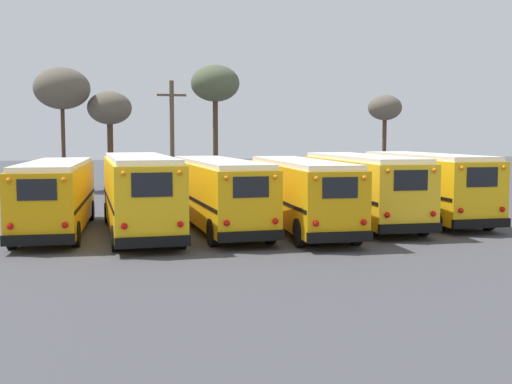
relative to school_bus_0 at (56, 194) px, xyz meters
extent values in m
plane|color=#424247|center=(8.37, -0.88, -1.62)|extent=(160.00, 160.00, 0.00)
cube|color=#E5A00C|center=(0.00, 0.02, -0.07)|extent=(2.82, 10.13, 2.43)
cube|color=white|center=(0.00, 0.02, 1.25)|extent=(2.62, 9.72, 0.20)
cube|color=black|center=(-0.23, -5.03, -1.10)|extent=(2.42, 0.31, 0.36)
cube|color=black|center=(-0.23, -5.00, 0.60)|extent=(1.30, 0.09, 0.73)
sphere|color=red|center=(-1.12, -5.00, -0.62)|extent=(0.22, 0.22, 0.22)
sphere|color=orange|center=(-1.12, -5.00, 0.93)|extent=(0.18, 0.18, 0.18)
sphere|color=red|center=(0.66, -5.08, -0.62)|extent=(0.22, 0.22, 0.22)
sphere|color=orange|center=(0.66, -5.08, 0.93)|extent=(0.18, 0.18, 0.18)
cube|color=black|center=(-1.19, 0.07, -0.25)|extent=(0.47, 9.82, 0.14)
cube|color=black|center=(1.20, -0.04, -0.25)|extent=(0.47, 9.82, 0.14)
cylinder|color=black|center=(-0.93, 3.78, -1.14)|extent=(0.32, 0.96, 0.95)
cylinder|color=black|center=(1.27, 3.68, -1.14)|extent=(0.32, 0.96, 0.95)
cylinder|color=black|center=(-1.27, -3.64, -1.14)|extent=(0.32, 0.96, 0.95)
cylinder|color=black|center=(0.93, -3.74, -1.14)|extent=(0.32, 0.96, 0.95)
cube|color=yellow|center=(3.35, -1.15, 0.06)|extent=(2.85, 10.24, 2.70)
cube|color=white|center=(3.35, -1.15, 1.51)|extent=(2.64, 9.83, 0.20)
cube|color=black|center=(3.54, -6.27, -1.11)|extent=(2.53, 0.29, 0.36)
cube|color=black|center=(3.54, -6.24, 0.80)|extent=(1.36, 0.08, 0.81)
sphere|color=red|center=(2.62, -6.31, -0.55)|extent=(0.22, 0.22, 0.22)
sphere|color=orange|center=(2.62, -6.31, 1.19)|extent=(0.18, 0.18, 0.18)
sphere|color=red|center=(4.47, -6.25, -0.55)|extent=(0.22, 0.22, 0.22)
sphere|color=orange|center=(4.47, -6.25, 1.19)|extent=(0.18, 0.18, 0.18)
cube|color=black|center=(2.10, -1.20, -0.14)|extent=(0.40, 9.95, 0.14)
cube|color=black|center=(4.60, -1.11, -0.14)|extent=(0.40, 9.95, 0.14)
cylinder|color=black|center=(2.05, 2.58, -1.15)|extent=(0.31, 0.94, 0.93)
cylinder|color=black|center=(4.36, 2.67, -1.15)|extent=(0.31, 0.94, 0.93)
cylinder|color=black|center=(2.34, -4.97, -1.15)|extent=(0.31, 0.94, 0.93)
cylinder|color=black|center=(4.65, -4.89, -1.15)|extent=(0.31, 0.94, 0.93)
cube|color=#EAAA0F|center=(6.70, -0.62, -0.03)|extent=(2.86, 10.83, 2.45)
cube|color=white|center=(6.70, -0.62, 1.29)|extent=(2.65, 10.39, 0.20)
cube|color=black|center=(6.96, -6.02, -1.08)|extent=(2.40, 0.32, 0.36)
cube|color=black|center=(6.96, -6.00, 0.64)|extent=(1.29, 0.09, 0.73)
sphere|color=red|center=(6.08, -6.08, -0.58)|extent=(0.22, 0.22, 0.22)
sphere|color=orange|center=(6.08, -6.08, 0.97)|extent=(0.18, 0.18, 0.18)
sphere|color=red|center=(7.84, -5.99, -0.58)|extent=(0.22, 0.22, 0.22)
sphere|color=orange|center=(7.84, -5.99, 0.97)|extent=(0.18, 0.18, 0.18)
cube|color=black|center=(5.52, -0.68, -0.22)|extent=(0.53, 10.51, 0.14)
cube|color=black|center=(7.88, -0.57, -0.22)|extent=(0.53, 10.51, 0.14)
cylinder|color=black|center=(5.41, 3.38, -1.10)|extent=(0.33, 1.04, 1.02)
cylinder|color=black|center=(7.59, 3.49, -1.10)|extent=(0.33, 1.04, 1.02)
cylinder|color=black|center=(5.80, -4.74, -1.10)|extent=(0.33, 1.04, 1.02)
cylinder|color=black|center=(7.98, -4.63, -1.10)|extent=(0.33, 1.04, 1.02)
cube|color=#E5A00C|center=(10.05, -1.62, -0.03)|extent=(2.62, 10.65, 2.43)
cube|color=white|center=(10.05, -1.62, 1.29)|extent=(2.42, 10.22, 0.20)
cube|color=black|center=(9.89, -6.96, -1.07)|extent=(2.36, 0.27, 0.36)
cube|color=black|center=(9.89, -6.93, 0.64)|extent=(1.27, 0.07, 0.73)
sphere|color=red|center=(9.02, -6.94, -0.58)|extent=(0.22, 0.22, 0.22)
sphere|color=orange|center=(9.02, -6.94, 0.97)|extent=(0.18, 0.18, 0.18)
sphere|color=red|center=(10.75, -6.99, -0.58)|extent=(0.22, 0.22, 0.22)
sphere|color=orange|center=(10.75, -6.99, 0.97)|extent=(0.18, 0.18, 0.18)
cube|color=black|center=(8.88, -1.59, -0.21)|extent=(0.33, 10.37, 0.14)
cube|color=black|center=(11.21, -1.66, -0.21)|extent=(0.33, 10.37, 0.14)
cylinder|color=black|center=(9.09, 2.40, -1.09)|extent=(0.31, 1.06, 1.06)
cylinder|color=black|center=(11.24, 2.33, -1.09)|extent=(0.31, 1.06, 1.06)
cylinder|color=black|center=(8.86, -5.58, -1.09)|extent=(0.31, 1.06, 1.06)
cylinder|color=black|center=(11.00, -5.65, -1.09)|extent=(0.31, 1.06, 1.06)
cube|color=yellow|center=(13.40, -0.25, 0.03)|extent=(2.75, 10.44, 2.59)
cube|color=white|center=(13.40, -0.25, 1.42)|extent=(2.54, 10.02, 0.20)
cube|color=black|center=(13.26, -5.48, -1.09)|extent=(2.54, 0.26, 0.36)
cube|color=black|center=(13.26, -5.45, 0.74)|extent=(1.37, 0.07, 0.78)
sphere|color=red|center=(12.33, -5.46, -0.56)|extent=(0.22, 0.22, 0.22)
sphere|color=orange|center=(12.33, -5.46, 1.10)|extent=(0.18, 0.18, 0.18)
sphere|color=red|center=(14.19, -5.51, -0.56)|extent=(0.22, 0.22, 0.22)
sphere|color=orange|center=(14.19, -5.51, 1.10)|extent=(0.18, 0.18, 0.18)
cube|color=black|center=(12.14, -0.22, -0.17)|extent=(0.28, 10.17, 0.14)
cube|color=black|center=(14.65, -0.28, -0.17)|extent=(0.28, 10.17, 0.14)
cylinder|color=black|center=(12.33, 3.67, -1.12)|extent=(0.31, 1.00, 0.99)
cylinder|color=black|center=(14.66, 3.61, -1.12)|extent=(0.31, 1.00, 0.99)
cylinder|color=black|center=(12.13, -4.11, -1.12)|extent=(0.31, 1.00, 0.99)
cylinder|color=black|center=(14.46, -4.17, -1.12)|extent=(0.31, 1.00, 0.99)
cube|color=yellow|center=(16.74, 0.02, 0.04)|extent=(2.51, 9.47, 2.64)
cube|color=white|center=(16.74, 0.02, 1.46)|extent=(2.31, 9.09, 0.20)
cube|color=black|center=(16.73, -4.75, -1.11)|extent=(2.54, 0.21, 0.36)
cube|color=black|center=(16.73, -4.73, 0.76)|extent=(1.37, 0.03, 0.79)
sphere|color=red|center=(15.80, -4.76, -0.56)|extent=(0.22, 0.22, 0.22)
sphere|color=orange|center=(15.80, -4.76, 1.14)|extent=(0.18, 0.18, 0.18)
sphere|color=red|center=(17.67, -4.76, -0.56)|extent=(0.22, 0.22, 0.22)
sphere|color=orange|center=(17.67, -4.76, 1.14)|extent=(0.18, 0.18, 0.18)
cube|color=black|center=(15.49, 0.02, -0.16)|extent=(0.04, 9.27, 0.14)
cube|color=black|center=(18.00, 0.02, -0.16)|extent=(0.04, 9.27, 0.14)
cylinder|color=black|center=(15.58, 3.46, -1.14)|extent=(0.28, 0.94, 0.94)
cylinder|color=black|center=(17.92, 3.45, -1.14)|extent=(0.28, 0.94, 0.94)
cylinder|color=black|center=(15.57, -3.41, -1.14)|extent=(0.28, 0.94, 0.94)
cylinder|color=black|center=(17.90, -3.41, -1.14)|extent=(0.28, 0.94, 0.94)
cylinder|color=brown|center=(6.01, 12.40, 2.08)|extent=(0.28, 0.28, 7.39)
cube|color=brown|center=(6.01, 12.40, 4.89)|extent=(1.80, 0.14, 0.14)
cylinder|color=#473323|center=(-1.02, 20.61, 1.53)|extent=(0.28, 0.28, 6.28)
ellipsoid|color=#5B5447|center=(-1.02, 20.61, 5.76)|extent=(3.98, 3.98, 2.99)
cylinder|color=#473323|center=(2.28, 21.00, 0.96)|extent=(0.43, 0.43, 5.15)
ellipsoid|color=#5B5447|center=(2.28, 21.00, 4.42)|extent=(3.23, 3.23, 2.42)
cylinder|color=#473323|center=(21.46, 15.23, 1.06)|extent=(0.30, 0.30, 5.34)
ellipsoid|color=#5B5447|center=(21.46, 15.23, 4.39)|extent=(2.41, 2.41, 1.80)
cylinder|color=#473323|center=(9.99, 20.04, 1.83)|extent=(0.38, 0.38, 6.89)
ellipsoid|color=#4C563D|center=(9.99, 20.04, 6.27)|extent=(3.63, 3.63, 2.72)
cylinder|color=#939399|center=(-1.52, 6.87, -0.92)|extent=(0.06, 0.06, 1.40)
cylinder|color=#939399|center=(0.95, 6.87, -0.92)|extent=(0.06, 0.06, 1.40)
cylinder|color=#939399|center=(3.42, 6.87, -0.92)|extent=(0.06, 0.06, 1.40)
cylinder|color=#939399|center=(5.90, 6.87, -0.92)|extent=(0.06, 0.06, 1.40)
cylinder|color=#939399|center=(8.37, 6.87, -0.92)|extent=(0.06, 0.06, 1.40)
cylinder|color=#939399|center=(10.85, 6.87, -0.92)|extent=(0.06, 0.06, 1.40)
cylinder|color=#939399|center=(13.32, 6.87, -0.92)|extent=(0.06, 0.06, 1.40)
cylinder|color=#939399|center=(15.80, 6.87, -0.92)|extent=(0.06, 0.06, 1.40)
cylinder|color=#939399|center=(18.27, 6.87, -0.92)|extent=(0.06, 0.06, 1.40)
cylinder|color=#939399|center=(20.74, 6.87, -0.92)|extent=(0.06, 0.06, 1.40)
cylinder|color=#939399|center=(8.37, 6.87, -0.22)|extent=(24.74, 0.04, 0.04)
camera|label=1|loc=(2.17, -27.64, 2.46)|focal=45.00mm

